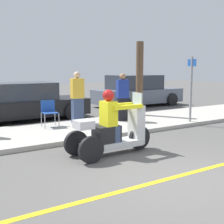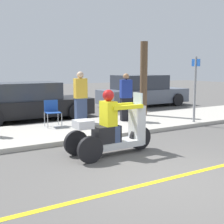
{
  "view_description": "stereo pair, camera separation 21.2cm",
  "coord_description": "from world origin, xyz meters",
  "views": [
    {
      "loc": [
        -3.88,
        -3.91,
        1.99
      ],
      "look_at": [
        -0.07,
        1.89,
        0.98
      ],
      "focal_mm": 50.0,
      "sensor_mm": 36.0,
      "label": 1
    },
    {
      "loc": [
        -3.7,
        -4.02,
        1.99
      ],
      "look_at": [
        -0.07,
        1.89,
        0.98
      ],
      "focal_mm": 50.0,
      "sensor_mm": 36.0,
      "label": 2
    }
  ],
  "objects": [
    {
      "name": "ground_plane",
      "position": [
        0.0,
        0.0,
        0.0
      ],
      "size": [
        60.0,
        60.0,
        0.0
      ],
      "primitive_type": "plane",
      "color": "#565451"
    },
    {
      "name": "lane_stripe",
      "position": [
        -0.07,
        0.0,
        0.0
      ],
      "size": [
        24.0,
        0.12,
        0.01
      ],
      "color": "gold",
      "rests_on": "ground"
    },
    {
      "name": "sidewalk_strip",
      "position": [
        0.0,
        4.6,
        0.06
      ],
      "size": [
        28.0,
        2.8,
        0.12
      ],
      "color": "#B2ADA3",
      "rests_on": "ground"
    },
    {
      "name": "motorcycle_trike",
      "position": [
        -0.06,
        1.89,
        0.53
      ],
      "size": [
        2.11,
        0.78,
        1.49
      ],
      "color": "black",
      "rests_on": "ground"
    },
    {
      "name": "spectator_with_child",
      "position": [
        2.33,
        4.88,
        0.91
      ],
      "size": [
        0.44,
        0.33,
        1.64
      ],
      "color": "black",
      "rests_on": "sidewalk_strip"
    },
    {
      "name": "spectator_by_tree",
      "position": [
        0.8,
        5.32,
        0.95
      ],
      "size": [
        0.42,
        0.27,
        1.71
      ],
      "color": "#38476B",
      "rests_on": "sidewalk_strip"
    },
    {
      "name": "folding_chair_set_back",
      "position": [
        -0.23,
        5.27,
        0.62
      ],
      "size": [
        0.51,
        0.51,
        0.82
      ],
      "color": "#A5A8AD",
      "rests_on": "sidewalk_strip"
    },
    {
      "name": "parked_car_lot_right",
      "position": [
        -0.34,
        7.49,
        0.67
      ],
      "size": [
        4.57,
        2.0,
        1.41
      ],
      "color": "black",
      "rests_on": "ground"
    },
    {
      "name": "parked_car_lot_center",
      "position": [
        5.84,
        8.6,
        0.74
      ],
      "size": [
        4.6,
        2.01,
        1.57
      ],
      "color": "slate",
      "rests_on": "ground"
    },
    {
      "name": "tree_trunk",
      "position": [
        3.63,
        5.6,
        1.53
      ],
      "size": [
        0.28,
        0.28,
        2.82
      ],
      "color": "brown",
      "rests_on": "sidewalk_strip"
    },
    {
      "name": "street_sign",
      "position": [
        4.16,
        3.45,
        1.32
      ],
      "size": [
        0.08,
        0.36,
        2.2
      ],
      "color": "gray",
      "rests_on": "sidewalk_strip"
    }
  ]
}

